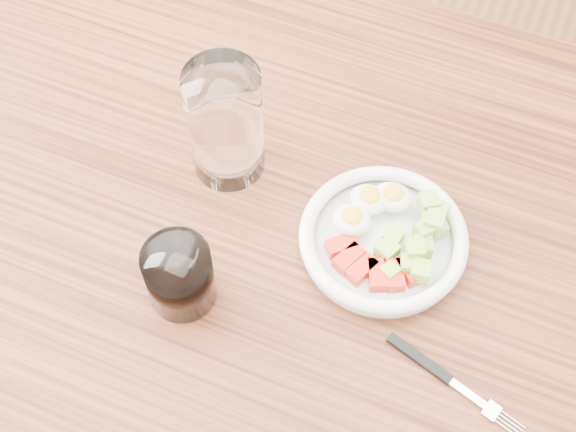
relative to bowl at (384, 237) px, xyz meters
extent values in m
plane|color=brown|center=(-0.10, -0.03, -0.79)|extent=(4.00, 4.00, 0.00)
cube|color=brown|center=(-0.75, 0.32, -0.42)|extent=(0.07, 0.07, 0.73)
cube|color=brown|center=(-0.10, -0.03, -0.04)|extent=(1.50, 0.90, 0.04)
cylinder|color=white|center=(0.00, 0.00, -0.01)|extent=(0.20, 0.20, 0.01)
torus|color=white|center=(0.00, 0.00, 0.00)|extent=(0.20, 0.20, 0.02)
cube|color=red|center=(-0.04, -0.03, 0.00)|extent=(0.04, 0.04, 0.02)
cube|color=red|center=(-0.03, -0.04, 0.00)|extent=(0.03, 0.04, 0.02)
cube|color=red|center=(-0.01, -0.05, 0.00)|extent=(0.03, 0.04, 0.02)
cube|color=red|center=(0.01, -0.05, 0.00)|extent=(0.03, 0.04, 0.02)
cube|color=red|center=(0.03, -0.04, 0.00)|extent=(0.04, 0.04, 0.02)
cube|color=red|center=(0.04, -0.03, 0.00)|extent=(0.04, 0.04, 0.02)
ellipsoid|color=white|center=(-0.03, 0.04, 0.01)|extent=(0.05, 0.04, 0.03)
ellipsoid|color=yellow|center=(-0.03, 0.04, 0.02)|extent=(0.03, 0.03, 0.01)
ellipsoid|color=white|center=(-0.01, 0.05, 0.01)|extent=(0.05, 0.04, 0.03)
ellipsoid|color=yellow|center=(-0.01, 0.05, 0.02)|extent=(0.03, 0.03, 0.01)
ellipsoid|color=white|center=(-0.04, 0.00, 0.01)|extent=(0.05, 0.04, 0.03)
ellipsoid|color=yellow|center=(-0.04, 0.00, 0.02)|extent=(0.03, 0.03, 0.01)
cube|color=#A8C84D|center=(0.02, -0.04, 0.00)|extent=(0.02, 0.02, 0.02)
cube|color=#A8C84D|center=(0.05, 0.00, 0.01)|extent=(0.03, 0.03, 0.02)
cube|color=#A8C84D|center=(0.05, 0.03, 0.01)|extent=(0.03, 0.03, 0.02)
cube|color=#A8C84D|center=(0.05, 0.05, 0.02)|extent=(0.02, 0.02, 0.02)
cube|color=#A8C84D|center=(0.04, 0.00, 0.00)|extent=(0.03, 0.03, 0.02)
cube|color=#A8C84D|center=(0.06, 0.03, 0.01)|extent=(0.03, 0.03, 0.02)
cube|color=#A8C84D|center=(0.04, 0.02, 0.01)|extent=(0.03, 0.03, 0.02)
cube|color=#A8C84D|center=(0.05, -0.03, 0.01)|extent=(0.02, 0.02, 0.02)
cube|color=#A8C84D|center=(0.05, 0.03, 0.02)|extent=(0.02, 0.02, 0.02)
cube|color=#A8C84D|center=(0.01, -0.02, 0.00)|extent=(0.03, 0.03, 0.02)
cube|color=#A8C84D|center=(0.04, 0.05, 0.02)|extent=(0.03, 0.03, 0.02)
cube|color=#A8C84D|center=(0.05, -0.03, 0.01)|extent=(0.02, 0.02, 0.02)
cube|color=#A8C84D|center=(0.01, 0.00, 0.01)|extent=(0.02, 0.02, 0.02)
cube|color=#A8C84D|center=(0.04, -0.03, 0.01)|extent=(0.03, 0.03, 0.02)
cube|color=#A8C84D|center=(0.04, -0.01, 0.02)|extent=(0.03, 0.03, 0.02)
cube|color=black|center=(0.09, -0.12, -0.01)|extent=(0.08, 0.03, 0.01)
cube|color=silver|center=(0.15, -0.14, -0.01)|extent=(0.05, 0.02, 0.00)
cube|color=silver|center=(0.18, -0.15, -0.01)|extent=(0.02, 0.02, 0.00)
cylinder|color=silver|center=(0.20, -0.16, -0.01)|extent=(0.03, 0.01, 0.00)
cylinder|color=silver|center=(0.20, -0.16, -0.01)|extent=(0.03, 0.01, 0.00)
cylinder|color=silver|center=(0.20, -0.16, -0.01)|extent=(0.03, 0.01, 0.00)
cylinder|color=silver|center=(0.20, -0.15, -0.01)|extent=(0.03, 0.01, 0.00)
cylinder|color=white|center=(-0.22, 0.04, 0.06)|extent=(0.09, 0.09, 0.16)
cylinder|color=white|center=(-0.19, -0.15, 0.03)|extent=(0.08, 0.08, 0.09)
cylinder|color=black|center=(-0.19, -0.15, 0.02)|extent=(0.07, 0.07, 0.08)
camera|label=1|loc=(0.08, -0.48, 0.83)|focal=50.00mm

